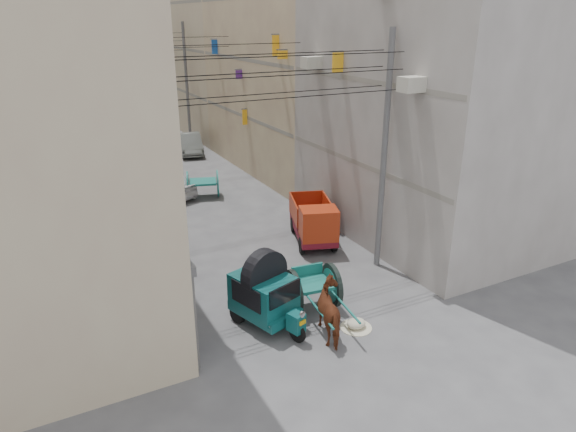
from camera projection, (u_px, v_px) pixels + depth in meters
ground at (406, 400)px, 11.87m from camera, size 140.00×140.00×0.00m
building_row_right at (215, 41)px, 41.20m from camera, size 8.00×62.00×14.00m
end_cap_building at (67, 32)px, 64.13m from camera, size 22.00×10.00×13.00m
shutters_left at (133, 221)px, 18.23m from camera, size 0.18×14.40×2.88m
signboards at (158, 110)px, 28.54m from camera, size 8.22×40.52×5.67m
ac_units at (361, 44)px, 17.08m from camera, size 0.70×6.55×3.35m
utility_poles at (182, 113)px, 24.49m from camera, size 7.40×22.20×8.00m
overhead_cables at (195, 56)px, 21.33m from camera, size 7.40×22.52×1.12m
auto_rickshaw at (265, 292)px, 14.47m from camera, size 1.91×2.59×1.76m
tonga_cart at (313, 288)px, 15.36m from camera, size 1.56×3.10×1.35m
mini_truck at (315, 225)px, 19.64m from camera, size 2.34×3.41×1.76m
second_cart at (203, 183)px, 24.98m from camera, size 1.84×1.73×1.33m
feed_sack at (356, 324)px, 14.57m from camera, size 0.56×0.45×0.28m
horse at (333, 312)px, 14.02m from camera, size 1.19×1.91×1.50m
distant_car_white at (167, 184)px, 25.22m from camera, size 2.50×3.88×1.23m
distant_car_grey at (190, 144)px, 33.09m from camera, size 2.08×4.05×1.27m
distant_car_green at (103, 115)px, 42.91m from camera, size 1.99×4.52×1.29m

